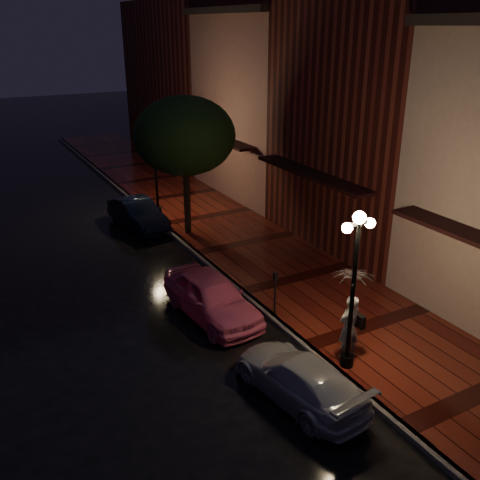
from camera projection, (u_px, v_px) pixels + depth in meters
ground at (243, 295)px, 18.12m from camera, size 120.00×120.00×0.00m
sidewalk at (298, 279)px, 19.10m from camera, size 4.50×60.00×0.15m
curb at (243, 293)px, 18.09m from camera, size 0.25×60.00×0.15m
storefront_mid at (375, 108)px, 20.81m from camera, size 5.00×8.00×11.00m
storefront_far at (268, 108)px, 27.68m from camera, size 5.00×8.00×9.00m
storefront_extra at (190, 81)px, 35.62m from camera, size 5.00×12.00×10.00m
streetlamp_near at (354, 282)px, 13.24m from camera, size 0.96×0.36×4.31m
streetlamp_far at (155, 163)px, 24.62m from camera, size 0.96×0.36×4.31m
street_tree at (185, 138)px, 21.67m from camera, size 4.16×4.16×5.80m
pink_car at (212, 297)px, 16.54m from camera, size 1.98×4.24×1.40m
navy_car at (138, 214)px, 23.93m from camera, size 1.79×4.06×1.30m
silver_car at (299, 378)px, 12.96m from camera, size 2.03×4.03×1.12m
woman_with_umbrella at (351, 301)px, 13.88m from camera, size 1.07×1.10×2.59m
parking_meter at (275, 289)px, 16.40m from camera, size 0.14×0.11×1.39m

